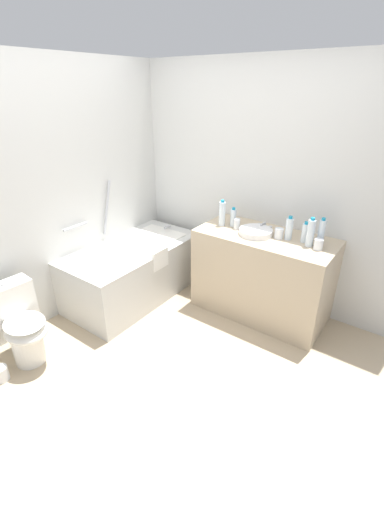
# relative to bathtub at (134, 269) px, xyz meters

# --- Properties ---
(ground_plane) EXTENTS (3.98, 3.98, 0.00)m
(ground_plane) POSITION_rel_bathtub_xyz_m (-0.66, -0.98, -0.31)
(ground_plane) COLOR tan
(wall_back_tiled) EXTENTS (3.38, 0.10, 2.37)m
(wall_back_tiled) POSITION_rel_bathtub_xyz_m (-0.66, 0.42, 0.87)
(wall_back_tiled) COLOR silver
(wall_back_tiled) RESTS_ON ground_plane
(wall_right_mirror) EXTENTS (0.10, 3.10, 2.37)m
(wall_right_mirror) POSITION_rel_bathtub_xyz_m (0.88, -0.98, 0.87)
(wall_right_mirror) COLOR silver
(wall_right_mirror) RESTS_ON ground_plane
(bathtub) EXTENTS (1.49, 0.75, 1.23)m
(bathtub) POSITION_rel_bathtub_xyz_m (0.00, 0.00, 0.00)
(bathtub) COLOR silver
(bathtub) RESTS_ON ground_plane
(toilet) EXTENTS (0.41, 0.55, 0.68)m
(toilet) POSITION_rel_bathtub_xyz_m (-1.27, 0.04, 0.04)
(toilet) COLOR white
(toilet) RESTS_ON ground_plane
(vanity_counter) EXTENTS (0.62, 1.29, 0.85)m
(vanity_counter) POSITION_rel_bathtub_xyz_m (0.52, -1.26, 0.11)
(vanity_counter) COLOR tan
(vanity_counter) RESTS_ON ground_plane
(sink_basin) EXTENTS (0.31, 0.31, 0.05)m
(sink_basin) POSITION_rel_bathtub_xyz_m (0.48, -1.17, 0.56)
(sink_basin) COLOR white
(sink_basin) RESTS_ON vanity_counter
(sink_faucet) EXTENTS (0.11, 0.15, 0.07)m
(sink_faucet) POSITION_rel_bathtub_xyz_m (0.66, -1.17, 0.57)
(sink_faucet) COLOR silver
(sink_faucet) RESTS_ON vanity_counter
(water_bottle_0) EXTENTS (0.07, 0.07, 0.26)m
(water_bottle_0) POSITION_rel_bathtub_xyz_m (0.52, -1.66, 0.66)
(water_bottle_0) COLOR silver
(water_bottle_0) RESTS_ON vanity_counter
(water_bottle_1) EXTENTS (0.06, 0.06, 0.19)m
(water_bottle_1) POSITION_rel_bathtub_xyz_m (0.55, -0.89, 0.63)
(water_bottle_1) COLOR silver
(water_bottle_1) RESTS_ON vanity_counter
(water_bottle_2) EXTENTS (0.06, 0.06, 0.22)m
(water_bottle_2) POSITION_rel_bathtub_xyz_m (0.55, -1.46, 0.64)
(water_bottle_2) COLOR silver
(water_bottle_2) RESTS_ON vanity_counter
(water_bottle_3) EXTENTS (0.06, 0.06, 0.19)m
(water_bottle_3) POSITION_rel_bathtub_xyz_m (0.58, -1.60, 0.63)
(water_bottle_3) COLOR silver
(water_bottle_3) RESTS_ON vanity_counter
(water_bottle_4) EXTENTS (0.06, 0.06, 0.26)m
(water_bottle_4) POSITION_rel_bathtub_xyz_m (0.50, -0.79, 0.66)
(water_bottle_4) COLOR silver
(water_bottle_4) RESTS_ON vanity_counter
(water_bottle_5) EXTENTS (0.06, 0.06, 0.26)m
(water_bottle_5) POSITION_rel_bathtub_xyz_m (0.57, -1.73, 0.66)
(water_bottle_5) COLOR silver
(water_bottle_5) RESTS_ON vanity_counter
(drinking_glass_0) EXTENTS (0.08, 0.08, 0.09)m
(drinking_glass_0) POSITION_rel_bathtub_xyz_m (0.49, -1.75, 0.58)
(drinking_glass_0) COLOR white
(drinking_glass_0) RESTS_ON vanity_counter
(drinking_glass_1) EXTENTS (0.08, 0.08, 0.10)m
(drinking_glass_1) POSITION_rel_bathtub_xyz_m (0.52, -1.38, 0.58)
(drinking_glass_1) COLOR white
(drinking_glass_1) RESTS_ON vanity_counter
(drinking_glass_2) EXTENTS (0.06, 0.06, 0.10)m
(drinking_glass_2) POSITION_rel_bathtub_xyz_m (0.50, -0.96, 0.59)
(drinking_glass_2) COLOR white
(drinking_glass_2) RESTS_ON vanity_counter
(toilet_paper_roll) EXTENTS (0.11, 0.11, 0.12)m
(toilet_paper_roll) POSITION_rel_bathtub_xyz_m (-1.54, -0.03, -0.25)
(toilet_paper_roll) COLOR white
(toilet_paper_roll) RESTS_ON ground_plane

